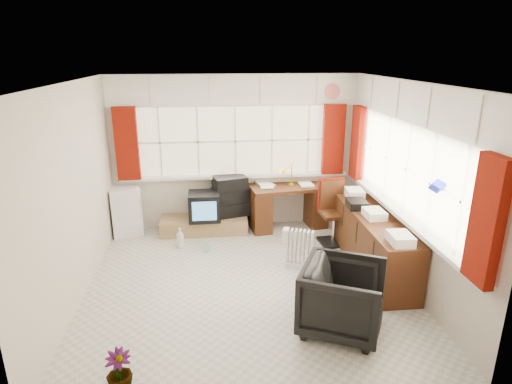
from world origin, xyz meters
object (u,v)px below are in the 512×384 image
task_chair (332,209)px  tv_bench (204,225)px  desk_lamp (292,169)px  credenza (374,243)px  mini_fridge (126,211)px  crt_tv (204,206)px  desk (288,204)px  radiator (299,253)px  office_chair (343,298)px

task_chair → tv_bench: (-1.98, 0.56, -0.40)m
desk_lamp → credenza: 1.91m
credenza → mini_fridge: 3.87m
task_chair → crt_tv: size_ratio=2.00×
desk → radiator: 1.47m
office_chair → crt_tv: bearing=54.1°
office_chair → mini_fridge: (-2.71, 2.85, 0.01)m
office_chair → crt_tv: 3.06m
desk_lamp → crt_tv: (-1.44, -0.17, -0.53)m
task_chair → tv_bench: bearing=164.3°
credenza → mini_fridge: bearing=155.6°
desk → desk_lamp: desk_lamp is taller
radiator → credenza: bearing=-8.0°
task_chair → crt_tv: bearing=166.3°
desk_lamp → credenza: (0.83, -1.61, -0.62)m
credenza → mini_fridge: (-3.53, 1.60, 0.00)m
crt_tv → mini_fridge: 1.28m
task_chair → office_chair: 2.28m
task_chair → desk_lamp: bearing=129.1°
task_chair → desk: bearing=132.6°
radiator → mini_fridge: mini_fridge is taller
desk_lamp → crt_tv: desk_lamp is taller
desk → office_chair: bearing=-88.7°
office_chair → desk_lamp: bearing=26.1°
mini_fridge → office_chair: bearing=-46.5°
desk → desk_lamp: bearing=18.9°
desk → radiator: (-0.10, -1.45, -0.18)m
task_chair → mini_fridge: 3.29m
office_chair → desk: bearing=27.2°
desk → crt_tv: size_ratio=2.70×
task_chair → tv_bench: task_chair is taller
desk → desk_lamp: size_ratio=3.35×
desk_lamp → task_chair: 0.96m
task_chair → credenza: bearing=-72.6°
radiator → credenza: (0.98, -0.14, 0.16)m
desk → radiator: bearing=-93.9°
desk → tv_bench: (-1.40, -0.07, -0.28)m
crt_tv → mini_fridge: size_ratio=0.63×
desk → crt_tv: (-1.38, -0.15, 0.07)m
desk_lamp → task_chair: size_ratio=0.40×
desk_lamp → task_chair: bearing=-50.9°
desk → office_chair: 2.85m
desk_lamp → office_chair: bearing=-89.8°
credenza → office_chair: bearing=-123.0°
credenza → desk_lamp: bearing=117.2°
credenza → tv_bench: (-2.28, 1.52, -0.26)m
radiator → tv_bench: 1.90m
desk_lamp → tv_bench: desk_lamp is taller
radiator → crt_tv: 1.85m
credenza → crt_tv: size_ratio=4.05×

